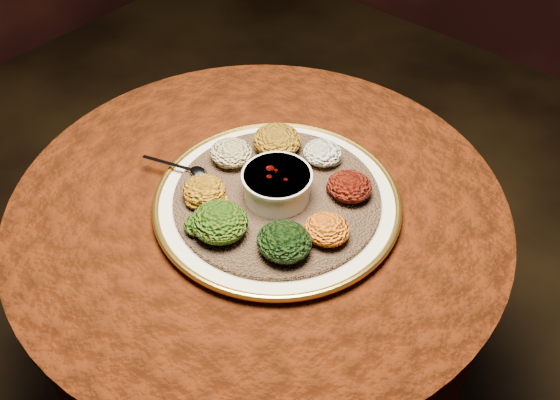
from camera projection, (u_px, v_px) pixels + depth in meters
The scene contains 13 objects.
table at pixel (260, 262), 1.32m from camera, with size 0.96×0.96×0.73m.
platter at pixel (277, 202), 1.18m from camera, with size 0.57×0.57×0.02m.
injera at pixel (277, 198), 1.17m from camera, with size 0.39×0.39×0.01m, color brown.
stew_bowl at pixel (277, 184), 1.15m from camera, with size 0.13×0.13×0.05m.
spoon at pixel (193, 170), 1.21m from camera, with size 0.14×0.06×0.01m.
portion_ayib at pixel (322, 153), 1.23m from camera, with size 0.08×0.07×0.04m, color silver.
portion_kitfo at pixel (350, 186), 1.16m from camera, with size 0.09×0.08×0.04m, color black.
portion_tikil at pixel (327, 229), 1.08m from camera, with size 0.08×0.08×0.04m, color #B0770E.
portion_gomen at pixel (284, 241), 1.06m from camera, with size 0.10×0.09×0.05m, color black.
portion_mixveg at pixel (220, 222), 1.09m from camera, with size 0.10×0.10×0.05m, color #A23B0A.
portion_kik at pixel (204, 190), 1.15m from camera, with size 0.08×0.08×0.04m, color #C26D11.
portion_timatim at pixel (231, 153), 1.23m from camera, with size 0.09×0.08×0.04m, color maroon.
portion_shiro at pixel (277, 140), 1.25m from camera, with size 0.10×0.09×0.05m, color #895610.
Camera 1 is at (0.58, -0.62, 1.58)m, focal length 40.00 mm.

